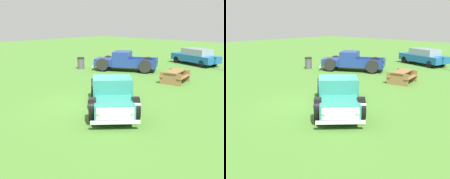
# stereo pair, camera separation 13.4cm
# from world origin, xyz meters

# --- Properties ---
(ground_plane) EXTENTS (80.00, 80.00, 0.00)m
(ground_plane) POSITION_xyz_m (0.00, 0.00, 0.00)
(ground_plane) COLOR #477A2D
(pickup_truck_foreground) EXTENTS (4.78, 4.72, 1.52)m
(pickup_truck_foreground) POSITION_xyz_m (0.92, -0.15, 0.73)
(pickup_truck_foreground) COLOR #2D8475
(pickup_truck_foreground) RESTS_ON ground_plane
(pickup_truck_behind_right) EXTENTS (5.22, 3.88, 1.52)m
(pickup_truck_behind_right) POSITION_xyz_m (-5.16, 7.43, 0.73)
(pickup_truck_behind_right) COLOR navy
(pickup_truck_behind_right) RESTS_ON ground_plane
(sedan_distant_a) EXTENTS (4.68, 2.94, 1.46)m
(sedan_distant_a) POSITION_xyz_m (-2.12, 14.14, 0.76)
(sedan_distant_a) COLOR #195699
(sedan_distant_a) RESTS_ON ground_plane
(picnic_table) EXTENTS (1.75, 2.01, 0.78)m
(picnic_table) POSITION_xyz_m (0.13, 6.62, 0.49)
(picnic_table) COLOR olive
(picnic_table) RESTS_ON ground_plane
(trash_can) EXTENTS (0.59, 0.59, 0.95)m
(trash_can) POSITION_xyz_m (-8.07, 5.67, 0.48)
(trash_can) COLOR #4C4C51
(trash_can) RESTS_ON ground_plane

